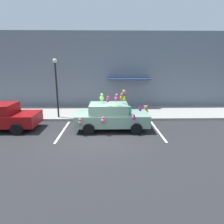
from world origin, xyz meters
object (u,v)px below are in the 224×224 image
Objects in this scene: street_lamp_post at (56,82)px; teddy_bear_on_sidewalk at (146,111)px; pedestrian_near_shopfront at (124,103)px; plush_covered_car at (111,116)px.

teddy_bear_on_sidewalk is at bearing 3.00° from street_lamp_post.
street_lamp_post reaches higher than pedestrian_near_shopfront.
street_lamp_post is at bearing -172.98° from pedestrian_near_shopfront.
pedestrian_near_shopfront is at bearing 7.02° from street_lamp_post.
teddy_bear_on_sidewalk is at bearing 45.46° from plush_covered_car.
street_lamp_post is 4.90m from pedestrian_near_shopfront.
plush_covered_car is 3.59m from teddy_bear_on_sidewalk.
street_lamp_post reaches higher than teddy_bear_on_sidewalk.
pedestrian_near_shopfront is at bearing 171.18° from teddy_bear_on_sidewalk.
pedestrian_near_shopfront is (0.94, 2.80, 0.19)m from plush_covered_car.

